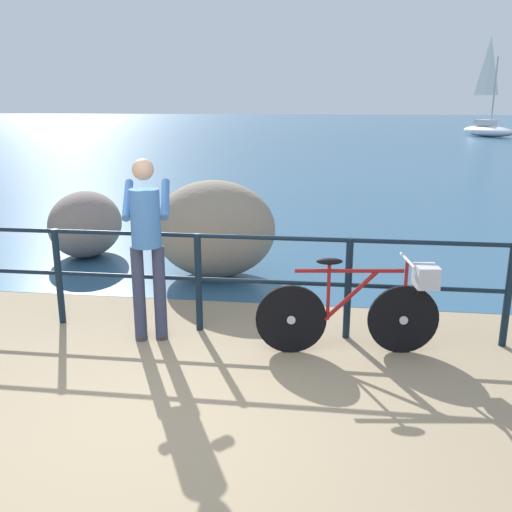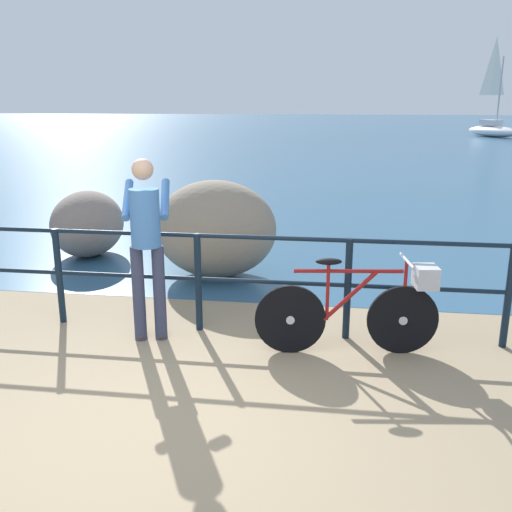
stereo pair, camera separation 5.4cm
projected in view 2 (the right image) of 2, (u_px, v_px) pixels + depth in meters
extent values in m
cube|color=#937F60|center=(304.00, 159.00, 23.21)|extent=(120.00, 120.00, 0.10)
cube|color=#2D5675|center=(323.00, 127.00, 49.63)|extent=(120.00, 90.00, 0.01)
cylinder|color=black|center=(59.00, 276.00, 5.93)|extent=(0.07, 0.07, 1.02)
cylinder|color=black|center=(198.00, 282.00, 5.73)|extent=(0.07, 0.07, 1.02)
cylinder|color=black|center=(348.00, 289.00, 5.53)|extent=(0.07, 0.07, 1.02)
cylinder|color=black|center=(508.00, 296.00, 5.32)|extent=(0.07, 0.07, 1.02)
cylinder|color=black|center=(197.00, 235.00, 5.60)|extent=(8.98, 0.04, 0.04)
cylinder|color=black|center=(198.00, 279.00, 5.72)|extent=(8.98, 0.04, 0.04)
cylinder|color=black|center=(290.00, 319.00, 5.25)|extent=(0.66, 0.12, 0.66)
cylinder|color=#B7BCC6|center=(290.00, 319.00, 5.25)|extent=(0.09, 0.07, 0.08)
cylinder|color=black|center=(403.00, 320.00, 5.23)|extent=(0.66, 0.12, 0.66)
cylinder|color=#B7BCC6|center=(403.00, 320.00, 5.23)|extent=(0.09, 0.07, 0.08)
cylinder|color=maroon|center=(349.00, 271.00, 5.12)|extent=(0.98, 0.16, 0.04)
cylinder|color=maroon|center=(350.00, 296.00, 5.18)|extent=(0.50, 0.10, 0.50)
cylinder|color=maroon|center=(328.00, 292.00, 5.17)|extent=(0.03, 0.03, 0.53)
ellipsoid|color=black|center=(329.00, 262.00, 5.09)|extent=(0.25, 0.13, 0.06)
cylinder|color=maroon|center=(405.00, 291.00, 5.16)|extent=(0.03, 0.03, 0.57)
cylinder|color=#B7BCC6|center=(407.00, 261.00, 5.08)|extent=(0.09, 0.48, 0.03)
cube|color=#B7BCC6|center=(426.00, 277.00, 5.12)|extent=(0.23, 0.26, 0.20)
cylinder|color=#333851|center=(139.00, 294.00, 5.50)|extent=(0.12, 0.12, 0.95)
ellipsoid|color=#513319|center=(142.00, 333.00, 5.67)|extent=(0.16, 0.28, 0.08)
cylinder|color=#333851|center=(159.00, 293.00, 5.52)|extent=(0.12, 0.12, 0.95)
ellipsoid|color=#513319|center=(162.00, 332.00, 5.69)|extent=(0.16, 0.28, 0.08)
cylinder|color=#3F72B2|center=(145.00, 218.00, 5.31)|extent=(0.28, 0.28, 0.55)
sphere|color=tan|center=(142.00, 169.00, 5.19)|extent=(0.20, 0.20, 0.20)
cylinder|color=#3F72B2|center=(128.00, 200.00, 5.48)|extent=(0.20, 0.52, 0.34)
cylinder|color=#3F72B2|center=(165.00, 199.00, 5.52)|extent=(0.20, 0.52, 0.34)
ellipsoid|color=gray|center=(215.00, 229.00, 7.49)|extent=(1.62, 1.25, 1.29)
ellipsoid|color=gray|center=(88.00, 224.00, 8.51)|extent=(1.03, 1.30, 0.99)
ellipsoid|color=white|center=(493.00, 131.00, 36.33)|extent=(3.17, 4.51, 0.70)
cube|color=silver|center=(491.00, 123.00, 36.46)|extent=(1.31, 1.52, 0.36)
cylinder|color=#B2B2B7|center=(500.00, 92.00, 35.50)|extent=(0.10, 0.10, 4.20)
pyramid|color=white|center=(494.00, 66.00, 35.76)|extent=(0.79, 1.45, 3.57)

